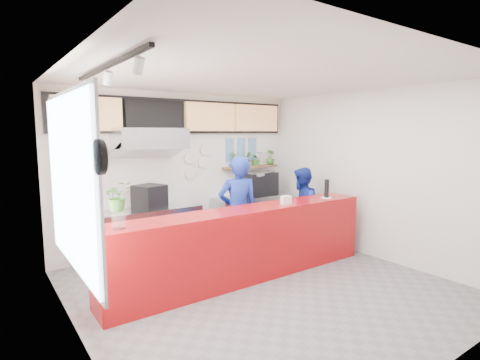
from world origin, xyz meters
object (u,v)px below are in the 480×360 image
espresso_machine (257,184)px  service_counter (246,244)px  panini_oven (150,197)px  staff_center (238,212)px  staff_right (301,208)px  pepper_mill (327,188)px

espresso_machine → service_counter: bearing=-135.5°
panini_oven → espresso_machine: (2.43, 0.00, 0.04)m
panini_oven → staff_center: (1.03, -1.27, -0.18)m
panini_oven → staff_center: staff_center is taller
service_counter → staff_right: 1.89m
espresso_machine → staff_center: staff_center is taller
service_counter → panini_oven: size_ratio=9.63×
service_counter → espresso_machine: bearing=48.0°
espresso_machine → pepper_mill: size_ratio=2.44×
staff_center → pepper_mill: (1.48, -0.61, 0.34)m
service_counter → panini_oven: bearing=114.3°
panini_oven → pepper_mill: 3.14m
espresso_machine → staff_right: bearing=-86.1°
service_counter → espresso_machine: espresso_machine is taller
service_counter → staff_center: size_ratio=2.41×
pepper_mill → staff_center: bearing=157.6°
service_counter → pepper_mill: 1.85m
service_counter → panini_oven: 2.05m
panini_oven → staff_right: staff_right is taller
panini_oven → staff_right: size_ratio=0.30×
panini_oven → pepper_mill: (2.51, -1.88, 0.16)m
service_counter → pepper_mill: size_ratio=14.36×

